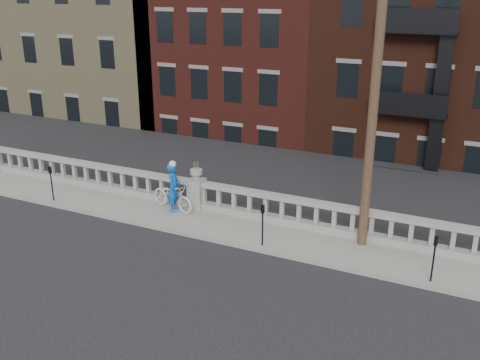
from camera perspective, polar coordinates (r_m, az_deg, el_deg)
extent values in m
plane|color=black|center=(16.92, -11.33, -7.98)|extent=(120.00, 120.00, 0.00)
cube|color=gray|center=(19.10, -6.00, -4.09)|extent=(32.00, 2.20, 0.15)
cube|color=gray|center=(19.77, -4.59, -2.56)|extent=(28.00, 0.34, 0.25)
cube|color=gray|center=(19.47, -4.65, -0.32)|extent=(28.00, 0.34, 0.16)
cube|color=gray|center=(19.61, -4.62, -1.41)|extent=(0.55, 0.55, 1.10)
cylinder|color=gray|center=(19.39, -4.67, 0.38)|extent=(0.24, 0.24, 0.20)
cylinder|color=gray|center=(19.33, -4.69, 0.88)|extent=(0.44, 0.44, 0.18)
cube|color=#605E59|center=(21.21, -3.91, -9.00)|extent=(36.00, 0.50, 5.15)
cube|color=black|center=(41.00, 11.19, 0.89)|extent=(80.00, 44.00, 0.50)
cube|color=#595651|center=(25.57, -3.22, -5.15)|extent=(16.00, 7.00, 4.00)
cube|color=#958760|center=(42.10, -13.59, 15.50)|extent=(18.00, 16.00, 20.00)
cube|color=#4F1B16|center=(34.90, 2.92, 10.26)|extent=(10.00, 14.00, 14.00)
cube|color=#3A190F|center=(32.30, 19.75, 9.71)|extent=(10.00, 14.00, 15.50)
cylinder|color=#422D1E|center=(15.92, 14.23, 9.71)|extent=(0.28, 0.28, 10.00)
cylinder|color=black|center=(21.38, -19.40, -0.70)|extent=(0.05, 0.05, 1.10)
cube|color=black|center=(21.16, -19.61, 1.03)|extent=(0.10, 0.08, 0.26)
cube|color=black|center=(21.12, -19.71, 1.09)|extent=(0.06, 0.01, 0.08)
cylinder|color=black|center=(16.72, 2.41, -5.26)|extent=(0.05, 0.05, 1.10)
cube|color=black|center=(16.44, 2.45, -3.11)|extent=(0.10, 0.08, 0.26)
cube|color=black|center=(16.39, 2.39, -3.04)|extent=(0.06, 0.01, 0.08)
cylinder|color=black|center=(15.66, 19.88, -8.36)|extent=(0.05, 0.05, 1.10)
cube|color=black|center=(15.36, 20.18, -6.12)|extent=(0.10, 0.08, 0.26)
cube|color=black|center=(15.30, 20.18, -6.05)|extent=(0.06, 0.01, 0.08)
imported|color=silver|center=(19.55, -7.21, -1.70)|extent=(2.05, 1.14, 1.02)
imported|color=blue|center=(19.30, -7.10, -0.78)|extent=(0.58, 0.74, 1.78)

